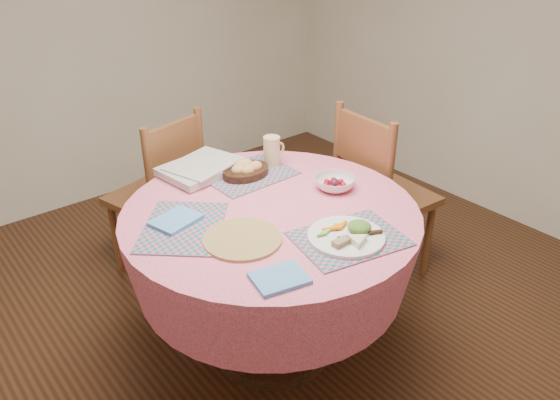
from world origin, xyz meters
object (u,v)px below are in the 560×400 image
at_px(dinner_plate, 348,235).
at_px(fruit_bowl, 334,183).
at_px(chair_back, 162,192).
at_px(latte_mug, 272,151).
at_px(chair_right, 378,191).
at_px(wicker_trivet, 242,239).
at_px(dining_table, 271,249).
at_px(bread_bowl, 246,169).

height_order(dinner_plate, fruit_bowl, dinner_plate).
relative_size(chair_back, latte_mug, 6.65).
relative_size(chair_right, dinner_plate, 3.39).
height_order(latte_mug, fruit_bowl, latte_mug).
height_order(chair_right, wicker_trivet, chair_right).
height_order(dining_table, chair_right, chair_right).
xyz_separation_m(wicker_trivet, bread_bowl, (0.33, 0.44, 0.03)).
distance_m(chair_right, chair_back, 1.16).
bearing_deg(fruit_bowl, bread_bowl, 123.00).
bearing_deg(chair_back, latte_mug, 106.82).
bearing_deg(fruit_bowl, dinner_plate, -126.89).
distance_m(bread_bowl, fruit_bowl, 0.42).
bearing_deg(chair_right, dining_table, 101.78).
bearing_deg(chair_back, bread_bowl, 91.68).
xyz_separation_m(chair_right, fruit_bowl, (-0.49, -0.15, 0.26)).
bearing_deg(chair_right, chair_back, 52.58).
bearing_deg(chair_back, chair_right, 124.56).
distance_m(latte_mug, fruit_bowl, 0.38).
bearing_deg(dinner_plate, chair_right, 33.19).
bearing_deg(dining_table, dinner_plate, -76.45).
xyz_separation_m(chair_back, wicker_trivet, (-0.17, -1.00, 0.26)).
bearing_deg(wicker_trivet, latte_mug, 42.02).
bearing_deg(fruit_bowl, chair_right, 17.07).
bearing_deg(wicker_trivet, dinner_plate, -38.26).
bearing_deg(bread_bowl, dinner_plate, -91.83).
distance_m(chair_back, fruit_bowl, 1.03).
bearing_deg(fruit_bowl, chair_back, 113.30).
distance_m(dining_table, bread_bowl, 0.41).
distance_m(chair_back, latte_mug, 0.72).
relative_size(bread_bowl, latte_mug, 1.61).
xyz_separation_m(dining_table, bread_bowl, (0.11, 0.32, 0.23)).
relative_size(wicker_trivet, latte_mug, 2.11).
bearing_deg(chair_right, bread_bowl, 77.66).
bearing_deg(chair_back, dining_table, 78.89).
relative_size(dining_table, wicker_trivet, 4.13).
relative_size(chair_right, fruit_bowl, 4.45).
height_order(chair_right, bread_bowl, chair_right).
relative_size(dining_table, latte_mug, 8.70).
xyz_separation_m(chair_right, chair_back, (-0.88, 0.76, -0.02)).
xyz_separation_m(dining_table, chair_back, (-0.05, 0.88, -0.06)).
bearing_deg(wicker_trivet, fruit_bowl, 8.75).
xyz_separation_m(bread_bowl, fruit_bowl, (0.23, -0.35, -0.01)).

